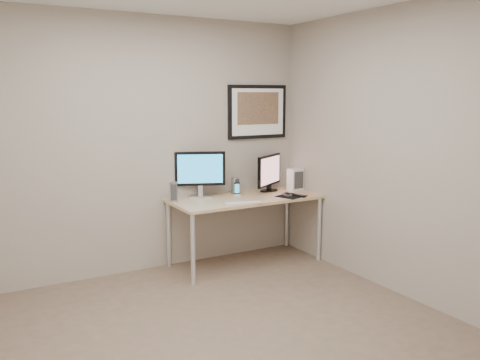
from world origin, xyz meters
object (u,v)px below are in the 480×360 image
Objects in this scene: desk at (245,203)px; speaker_right at (235,186)px; keyboard at (243,203)px; fan_unit at (295,179)px; framed_art at (257,112)px; monitor_large at (200,172)px; speaker_left at (174,192)px; phone_dock at (237,189)px; monitor_tv at (269,172)px.

speaker_right reaches higher than desk.
fan_unit is (0.89, 0.34, 0.12)m from keyboard.
framed_art reaches higher than desk.
monitor_large is 1.32× the size of keyboard.
framed_art is at bearing 140.34° from fan_unit.
speaker_left reaches higher than desk.
monitor_large is 0.44m from phone_dock.
speaker_left reaches higher than phone_dock.
phone_dock reaches higher than keyboard.
framed_art is 0.69m from monitor_tv.
monitor_large reaches higher than speaker_right.
speaker_left is at bearing 158.37° from keyboard.
monitor_tv reaches higher than desk.
phone_dock is 0.75m from fan_unit.
framed_art is 0.93m from phone_dock.
fan_unit reaches higher than phone_dock.
fan_unit reaches higher than speaker_left.
fan_unit is at bearing -27.02° from speaker_right.
phone_dock is at bearing -122.14° from speaker_right.
keyboard is (-0.17, -0.48, -0.09)m from speaker_right.
monitor_large is 1.09× the size of monitor_tv.
phone_dock is (0.37, -0.13, -0.20)m from monitor_large.
monitor_tv is 1.16m from speaker_left.
speaker_left is (-0.34, -0.08, -0.17)m from monitor_large.
speaker_left is 1.09× the size of speaker_right.
monitor_tv reaches higher than phone_dock.
phone_dock is at bearing -151.27° from framed_art.
phone_dock is at bearing 85.33° from keyboard.
monitor_tv is 2.29× the size of speaker_left.
desk is 7.87× the size of speaker_left.
monitor_large is 0.39m from speaker_left.
speaker_left is 0.53× the size of keyboard.
monitor_large is 2.73× the size of speaker_right.
desk is 3.44× the size of monitor_tv.
monitor_tv reaches higher than keyboard.
phone_dock is at bearing 3.10° from monitor_large.
framed_art is 1.61× the size of monitor_tv.
phone_dock is (0.71, -0.05, -0.03)m from speaker_left.
monitor_large is 0.62m from keyboard.
desk is at bearing 8.12° from speaker_left.
monitor_tv is 0.43m from speaker_right.
keyboard is at bearing -125.99° from speaker_right.
speaker_right is 1.28× the size of phone_dock.
framed_art is 3.69× the size of speaker_left.
monitor_tv is 0.33m from fan_unit.
speaker_right is at bearing 17.12° from monitor_large.
monitor_tv is 2.50× the size of speaker_right.
desk is 0.19m from phone_dock.
desk is 6.45× the size of fan_unit.
speaker_left is at bearing 146.83° from monitor_tv.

